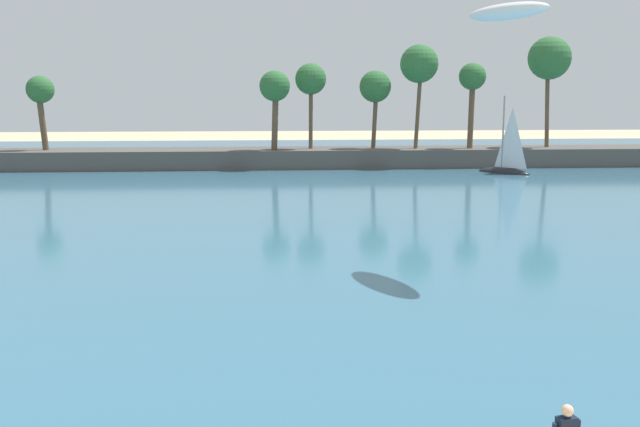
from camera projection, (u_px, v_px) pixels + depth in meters
The scene contains 4 objects.
sea at pixel (250, 177), 59.44m from camera, with size 220.00×95.65×0.06m, color #386B84.
palm_headland at pixel (233, 131), 66.43m from camera, with size 101.83×6.01×13.27m.
sailboat_toward_headland at pixel (505, 166), 61.88m from camera, with size 4.39×4.72×7.20m.
kite_aloft_low_near_shore at pixel (507, 12), 26.21m from camera, with size 4.16×1.41×0.58m, color white.
Camera 1 is at (1.31, -4.85, 6.89)m, focal length 39.68 mm.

